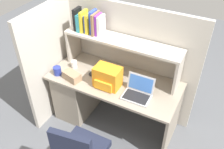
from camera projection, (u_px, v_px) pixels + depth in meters
name	position (u px, v px, depth m)	size (l,w,h in m)	color
ground_plane	(114.00, 121.00, 3.47)	(8.00, 8.00, 0.00)	#595B60
desk	(88.00, 90.00, 3.37)	(1.60, 0.70, 0.73)	gray
cubicle_partition_rear	(127.00, 61.00, 3.26)	(1.84, 0.05, 1.55)	#BCB5A8
cubicle_partition_left	(54.00, 61.00, 3.27)	(0.05, 1.06, 1.55)	#BCB5A8
overhead_hutch	(122.00, 47.00, 2.95)	(1.44, 0.28, 0.45)	#B3A99C
reference_books_on_shelf	(89.00, 22.00, 2.97)	(0.36, 0.19, 0.28)	black
laptop	(138.00, 92.00, 2.78)	(0.31, 0.26, 0.22)	#B7BABF
backpack	(107.00, 77.00, 2.87)	(0.30, 0.22, 0.25)	orange
computer_mouse	(93.00, 73.00, 3.10)	(0.06, 0.10, 0.03)	#262628
paper_cup	(74.00, 64.00, 3.20)	(0.08, 0.08, 0.09)	white
tissue_box	(72.00, 76.00, 3.00)	(0.22, 0.12, 0.10)	#9E7F60
snack_canister	(57.00, 71.00, 3.08)	(0.10, 0.10, 0.11)	navy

